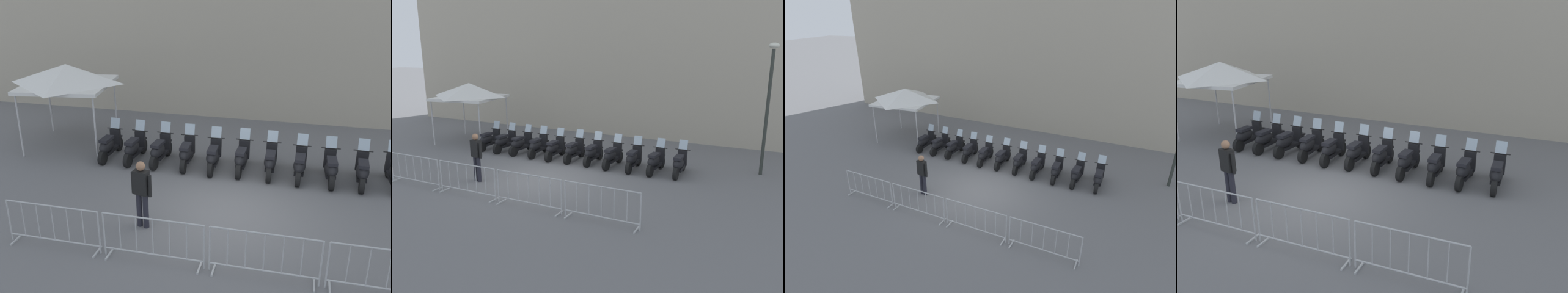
% 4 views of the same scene
% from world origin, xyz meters
% --- Properties ---
extents(ground_plane, '(120.00, 120.00, 0.00)m').
position_xyz_m(ground_plane, '(0.00, 0.00, 0.00)').
color(ground_plane, slate).
extents(motorcycle_0, '(0.64, 1.72, 1.24)m').
position_xyz_m(motorcycle_0, '(-4.00, 3.19, 0.45)').
color(motorcycle_0, black).
rests_on(motorcycle_0, ground).
extents(motorcycle_1, '(0.67, 1.72, 1.24)m').
position_xyz_m(motorcycle_1, '(-3.13, 3.06, 0.45)').
color(motorcycle_1, black).
rests_on(motorcycle_1, ground).
extents(motorcycle_2, '(0.69, 1.71, 1.24)m').
position_xyz_m(motorcycle_2, '(-2.26, 2.93, 0.45)').
color(motorcycle_2, black).
rests_on(motorcycle_2, ground).
extents(motorcycle_3, '(0.56, 1.73, 1.24)m').
position_xyz_m(motorcycle_3, '(-1.37, 2.78, 0.45)').
color(motorcycle_3, black).
rests_on(motorcycle_3, ground).
extents(motorcycle_4, '(0.58, 1.72, 1.24)m').
position_xyz_m(motorcycle_4, '(-0.51, 2.59, 0.45)').
color(motorcycle_4, black).
rests_on(motorcycle_4, ground).
extents(motorcycle_5, '(0.64, 1.72, 1.24)m').
position_xyz_m(motorcycle_5, '(0.37, 2.53, 0.45)').
color(motorcycle_5, black).
rests_on(motorcycle_5, ground).
extents(motorcycle_6, '(0.61, 1.72, 1.24)m').
position_xyz_m(motorcycle_6, '(1.24, 2.37, 0.45)').
color(motorcycle_6, black).
rests_on(motorcycle_6, ground).
extents(motorcycle_7, '(0.67, 1.72, 1.24)m').
position_xyz_m(motorcycle_7, '(2.10, 2.17, 0.45)').
color(motorcycle_7, black).
rests_on(motorcycle_7, ground).
extents(motorcycle_8, '(0.59, 1.72, 1.24)m').
position_xyz_m(motorcycle_8, '(2.98, 2.03, 0.45)').
color(motorcycle_8, black).
rests_on(motorcycle_8, ground).
extents(motorcycle_9, '(0.69, 1.71, 1.24)m').
position_xyz_m(motorcycle_9, '(3.85, 1.91, 0.45)').
color(motorcycle_9, black).
rests_on(motorcycle_9, ground).
extents(motorcycle_10, '(0.60, 1.72, 1.24)m').
position_xyz_m(motorcycle_10, '(4.74, 1.85, 0.45)').
color(motorcycle_10, black).
rests_on(motorcycle_10, ground).
extents(barrier_segment_0, '(2.23, 0.74, 1.07)m').
position_xyz_m(barrier_segment_0, '(-3.84, -1.97, 0.53)').
color(barrier_segment_0, '#B2B5B7').
rests_on(barrier_segment_0, ground).
extents(barrier_segment_1, '(2.23, 0.74, 1.07)m').
position_xyz_m(barrier_segment_1, '(-1.52, -2.31, 0.53)').
color(barrier_segment_1, '#B2B5B7').
rests_on(barrier_segment_1, ground).
extents(barrier_segment_2, '(2.23, 0.74, 1.07)m').
position_xyz_m(barrier_segment_2, '(0.79, -2.65, 0.53)').
color(barrier_segment_2, '#B2B5B7').
rests_on(barrier_segment_2, ground).
extents(barrier_segment_3, '(2.23, 0.74, 1.07)m').
position_xyz_m(barrier_segment_3, '(3.11, -2.99, 0.53)').
color(barrier_segment_3, '#B2B5B7').
rests_on(barrier_segment_3, ground).
extents(officer_near_row_end, '(0.52, 0.33, 1.73)m').
position_xyz_m(officer_near_row_end, '(-2.03, -0.93, 0.98)').
color(officer_near_row_end, '#23232D').
rests_on(officer_near_row_end, ground).
extents(canopy_tent, '(2.85, 2.85, 2.91)m').
position_xyz_m(canopy_tent, '(-5.67, 4.35, 2.52)').
color(canopy_tent, silver).
rests_on(canopy_tent, ground).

